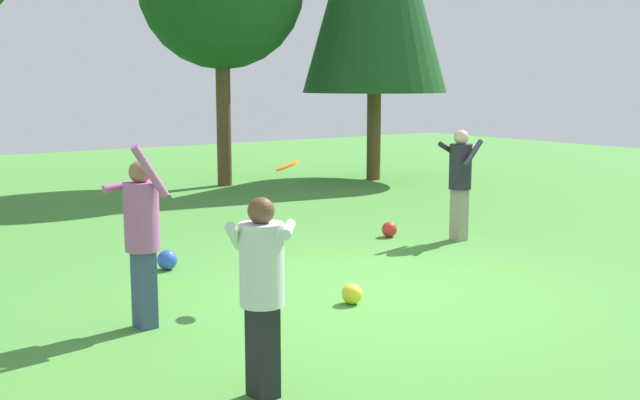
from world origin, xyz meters
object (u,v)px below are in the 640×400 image
(person_thrower, at_px, (142,229))
(ball_blue, at_px, (167,260))
(person_bystander, at_px, (262,281))
(frisbee, at_px, (287,166))
(ball_red, at_px, (389,229))
(person_catcher, at_px, (460,175))
(ball_yellow, at_px, (352,294))

(person_thrower, height_order, ball_blue, person_thrower)
(person_bystander, xyz_separation_m, frisbee, (1.73, 2.27, 0.56))
(ball_red, bearing_deg, person_catcher, -47.51)
(person_thrower, relative_size, frisbee, 4.96)
(person_catcher, bearing_deg, ball_red, -62.46)
(person_bystander, relative_size, ball_red, 6.50)
(person_thrower, xyz_separation_m, ball_red, (4.87, 1.95, -0.87))
(frisbee, bearing_deg, ball_blue, 108.43)
(ball_red, relative_size, ball_yellow, 1.05)
(ball_blue, bearing_deg, person_bystander, -104.86)
(person_thrower, xyz_separation_m, person_bystander, (0.06, -2.12, -0.07))
(person_thrower, relative_size, ball_red, 7.64)
(person_catcher, distance_m, ball_yellow, 3.96)
(person_bystander, bearing_deg, frisbee, 0.00)
(person_thrower, bearing_deg, frisbee, -0.00)
(person_thrower, relative_size, person_catcher, 1.09)
(ball_red, xyz_separation_m, ball_blue, (-3.71, 0.08, 0.01))
(person_catcher, xyz_separation_m, person_bystander, (-5.53, -3.28, -0.08))
(person_bystander, bearing_deg, ball_yellow, -16.12)
(ball_yellow, bearing_deg, ball_red, 42.77)
(person_thrower, height_order, ball_yellow, person_thrower)
(person_catcher, relative_size, ball_red, 7.04)
(person_catcher, distance_m, frisbee, 3.97)
(frisbee, distance_m, ball_yellow, 1.58)
(ball_red, bearing_deg, frisbee, -149.70)
(person_catcher, height_order, ball_red, person_catcher)
(ball_blue, bearing_deg, ball_yellow, -69.22)
(frisbee, height_order, ball_blue, frisbee)
(frisbee, relative_size, ball_yellow, 1.61)
(person_catcher, height_order, frisbee, person_catcher)
(frisbee, xyz_separation_m, ball_blue, (-0.63, 1.88, -1.35))
(person_catcher, bearing_deg, frisbee, 0.00)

